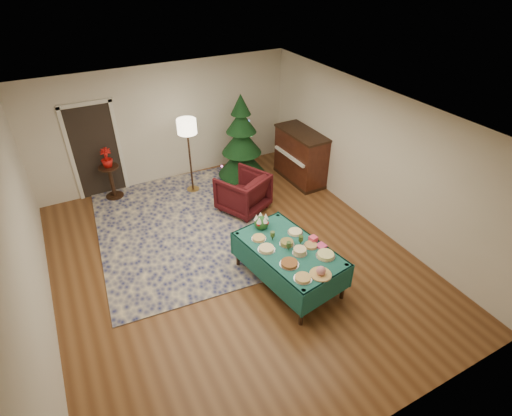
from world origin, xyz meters
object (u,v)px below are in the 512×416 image
floor_lamp (187,131)px  side_table (112,182)px  buffet_table (289,255)px  potted_plant (107,162)px  gift_box (313,239)px  armchair (243,191)px  piano (301,157)px  christmas_tree (241,142)px

floor_lamp → side_table: (-1.67, 0.54, -1.09)m
buffet_table → potted_plant: size_ratio=4.67×
gift_box → armchair: size_ratio=0.12×
buffet_table → side_table: (-2.04, 4.11, -0.20)m
gift_box → piano: size_ratio=0.08×
buffet_table → potted_plant: 4.60m
potted_plant → armchair: bearing=-37.6°
side_table → christmas_tree: (2.95, -0.54, 0.56)m
gift_box → piano: piano is taller
gift_box → potted_plant: size_ratio=0.27×
gift_box → christmas_tree: 3.65m
armchair → floor_lamp: (-0.68, 1.27, 1.00)m
gift_box → floor_lamp: bearing=102.6°
gift_box → floor_lamp: size_ratio=0.07×
armchair → side_table: bearing=-63.0°
potted_plant → christmas_tree: (2.95, -0.54, 0.04)m
side_table → christmas_tree: christmas_tree is taller
buffet_table → floor_lamp: (-0.37, 3.58, 0.89)m
potted_plant → christmas_tree: 2.99m
floor_lamp → armchair: bearing=-61.9°
side_table → potted_plant: bearing=0.0°
buffet_table → side_table: size_ratio=2.57×
christmas_tree → piano: 1.43m
gift_box → armchair: bearing=93.2°
floor_lamp → buffet_table: bearing=-84.1°
gift_box → armchair: armchair is taller
side_table → armchair: bearing=-37.6°
armchair → potted_plant: (-2.35, 1.80, 0.43)m
buffet_table → potted_plant: bearing=116.4°
side_table → potted_plant: potted_plant is taller
gift_box → piano: (1.65, 2.88, -0.16)m
christmas_tree → armchair: bearing=-115.3°
side_table → christmas_tree: size_ratio=0.37×
armchair → christmas_tree: bearing=-140.8°
floor_lamp → christmas_tree: size_ratio=0.83×
potted_plant → christmas_tree: christmas_tree is taller
armchair → potted_plant: 2.99m
buffet_table → gift_box: size_ratio=17.34×
floor_lamp → side_table: size_ratio=2.24×
potted_plant → side_table: bearing=180.0°
buffet_table → potted_plant: potted_plant is taller
potted_plant → piano: (4.13, -1.27, -0.29)m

